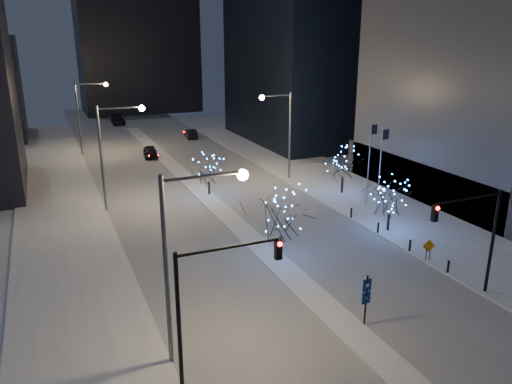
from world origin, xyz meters
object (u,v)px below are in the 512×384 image
car_near (150,152)px  street_lamp_w_near (187,242)px  street_lamp_w_mid (112,143)px  holiday_tree_median_far (208,170)px  street_lamp_east (283,124)px  car_mid (191,134)px  street_lamp_w_far (86,108)px  wayfinding_sign (366,295)px  holiday_tree_plaza_near (390,199)px  construction_sign (429,248)px  holiday_tree_median_near (281,215)px  holiday_tree_plaza_far (343,163)px  traffic_signal_west (211,291)px  car_far (118,120)px  traffic_signal_east (476,228)px

car_near → street_lamp_w_near: bearing=-92.4°
street_lamp_w_mid → holiday_tree_median_far: (9.44, 0.71, -3.75)m
street_lamp_east → car_mid: size_ratio=2.24×
street_lamp_east → holiday_tree_median_far: 10.53m
street_lamp_w_far → street_lamp_east: size_ratio=1.00×
street_lamp_east → wayfinding_sign: (-8.97, -29.00, -4.52)m
car_near → car_mid: bearing=57.3°
holiday_tree_plaza_near → wayfinding_sign: size_ratio=1.38×
holiday_tree_median_far → holiday_tree_plaza_near: 18.94m
car_near → construction_sign: size_ratio=2.71×
holiday_tree_median_near → car_near: bearing=93.2°
holiday_tree_median_near → holiday_tree_plaza_far: holiday_tree_median_near is taller
street_lamp_w_mid → holiday_tree_median_near: bearing=-59.7°
car_mid → construction_sign: bearing=99.5°
holiday_tree_median_far → holiday_tree_plaza_far: holiday_tree_plaza_far is taller
traffic_signal_west → holiday_tree_plaza_near: 23.34m
street_lamp_w_near → street_lamp_w_mid: size_ratio=1.00×
holiday_tree_median_near → construction_sign: (9.80, -4.73, -2.37)m
street_lamp_w_far → holiday_tree_median_far: (9.44, -24.29, -3.75)m
street_lamp_w_mid → holiday_tree_plaza_near: 25.38m
street_lamp_w_mid → street_lamp_east: size_ratio=1.00×
wayfinding_sign → holiday_tree_plaza_near: bearing=43.4°
holiday_tree_plaza_near → wayfinding_sign: (-10.26, -11.20, -0.96)m
car_far → holiday_tree_plaza_far: bearing=-71.6°
street_lamp_w_far → traffic_signal_west: (0.50, -52.00, -1.74)m
street_lamp_w_mid → street_lamp_east: same height
traffic_signal_east → car_near: size_ratio=1.58×
traffic_signal_west → car_far: size_ratio=1.25×
street_lamp_w_near → car_mid: (16.23, 55.72, -5.76)m
car_far → street_lamp_w_near: bearing=-93.2°
traffic_signal_east → car_far: (-10.44, 74.85, -3.95)m
car_near → holiday_tree_plaza_far: size_ratio=0.89×
traffic_signal_east → construction_sign: (1.36, 5.14, -3.63)m
street_lamp_east → car_near: size_ratio=2.26×
street_lamp_w_far → holiday_tree_median_near: (9.44, -41.13, -3.00)m
holiday_tree_median_far → street_lamp_w_far: bearing=111.2°
street_lamp_w_near → holiday_tree_plaza_far: 30.77m
holiday_tree_median_near → wayfinding_sign: bearing=-86.5°
street_lamp_east → car_far: street_lamp_east is taller
car_mid → traffic_signal_west: bearing=80.9°
car_near → car_mid: size_ratio=0.99×
street_lamp_w_mid → car_near: (7.44, 20.13, -5.75)m
car_near → holiday_tree_plaza_near: 37.29m
street_lamp_w_far → wayfinding_sign: size_ratio=3.17×
street_lamp_east → car_near: (-11.58, 17.13, -5.70)m
traffic_signal_west → holiday_tree_median_far: (8.94, 27.72, -2.01)m
car_mid → street_lamp_w_near: bearing=79.9°
street_lamp_w_mid → traffic_signal_west: (0.50, -27.00, -1.74)m
traffic_signal_west → holiday_tree_plaza_near: bearing=31.6°
street_lamp_w_far → holiday_tree_median_near: bearing=-77.1°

